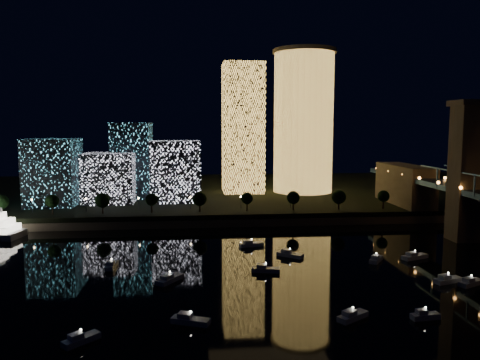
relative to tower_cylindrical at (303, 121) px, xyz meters
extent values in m
plane|color=black|center=(-27.18, -144.65, -43.41)|extent=(520.00, 520.00, 0.00)
cube|color=black|center=(-27.18, 15.35, -40.91)|extent=(420.00, 160.00, 5.00)
cube|color=#6B5E4C|center=(-27.18, -62.65, -41.91)|extent=(420.00, 6.00, 3.00)
cylinder|color=#F0B34C|center=(0.00, 0.00, -1.13)|extent=(32.00, 32.00, 74.56)
cylinder|color=#6B5E4C|center=(0.00, 0.00, 37.16)|extent=(34.00, 34.00, 2.00)
cube|color=#F0B34C|center=(-32.92, 2.27, -3.73)|extent=(21.79, 21.79, 69.34)
cube|color=white|center=(-67.99, -25.68, -23.93)|extent=(23.52, 19.90, 28.95)
cube|color=#4FBDD7|center=(-90.52, -11.26, -19.57)|extent=(18.83, 24.48, 37.67)
cube|color=white|center=(-99.18, -27.01, -26.75)|extent=(23.32, 21.20, 23.32)
cube|color=#4FBDD7|center=(-123.52, -31.52, -23.28)|extent=(21.61, 23.77, 30.25)
cube|color=#6B5E4C|center=(37.82, -94.65, -19.41)|extent=(11.00, 9.00, 48.00)
cube|color=#6B5E4C|center=(37.82, -94.65, 5.59)|extent=(13.00, 11.00, 2.00)
cube|color=#6B5E4C|center=(37.82, -44.65, -31.91)|extent=(12.00, 40.00, 23.00)
cube|color=navy|center=(32.82, -108.65, -21.91)|extent=(0.50, 0.50, 7.00)
cube|color=navy|center=(32.82, -84.65, -21.91)|extent=(0.50, 0.50, 7.00)
sphere|color=#FF9238|center=(32.32, -99.65, -23.61)|extent=(1.20, 1.20, 1.20)
sphere|color=#FF9238|center=(32.32, -54.65, -23.61)|extent=(1.20, 1.20, 1.20)
cube|color=silver|center=(-25.81, -158.48, -42.81)|extent=(7.84, 6.29, 1.20)
cube|color=silver|center=(-26.79, -159.11, -41.71)|extent=(3.37, 3.16, 1.00)
sphere|color=white|center=(-25.81, -158.48, -40.81)|extent=(0.36, 0.36, 0.36)
cube|color=silver|center=(8.72, -115.87, -42.81)|extent=(9.22, 5.76, 1.20)
cube|color=silver|center=(7.49, -116.34, -41.71)|extent=(3.69, 3.23, 1.00)
sphere|color=white|center=(8.72, -115.87, -40.81)|extent=(0.36, 0.36, 0.36)
cube|color=silver|center=(-60.27, -157.42, -42.81)|extent=(8.51, 5.36, 1.20)
cube|color=silver|center=(-61.41, -156.98, -41.71)|extent=(3.41, 2.99, 1.00)
sphere|color=white|center=(-60.27, -157.42, -40.81)|extent=(0.36, 0.36, 0.36)
cube|color=silver|center=(-4.43, -117.72, -42.81)|extent=(6.25, 7.27, 1.20)
cube|color=silver|center=(-5.09, -118.60, -41.71)|extent=(3.06, 3.19, 1.00)
sphere|color=white|center=(-4.43, -117.72, -40.81)|extent=(0.36, 0.36, 0.36)
cube|color=silver|center=(-29.47, -110.01, -42.81)|extent=(8.26, 7.21, 1.20)
cube|color=silver|center=(-30.46, -109.24, -41.71)|extent=(3.64, 3.50, 1.00)
sphere|color=white|center=(-29.47, -110.01, -40.81)|extent=(0.36, 0.36, 0.36)
cube|color=silver|center=(-10.36, -159.93, -42.81)|extent=(6.41, 2.64, 1.20)
cube|color=silver|center=(-11.29, -160.03, -41.71)|extent=(2.34, 1.84, 1.00)
sphere|color=white|center=(-10.36, -159.93, -40.81)|extent=(0.36, 0.36, 0.36)
cube|color=silver|center=(-39.43, -124.61, -42.81)|extent=(8.29, 4.24, 1.20)
cube|color=silver|center=(-40.59, -124.34, -41.71)|extent=(3.16, 2.63, 1.00)
sphere|color=white|center=(-39.43, -124.61, -40.81)|extent=(0.36, 0.36, 0.36)
cube|color=silver|center=(-83.49, -116.10, -42.81)|extent=(2.86, 7.62, 1.20)
cube|color=silver|center=(-83.56, -117.22, -41.71)|extent=(2.11, 2.74, 1.00)
sphere|color=white|center=(-83.49, -116.10, -40.81)|extent=(0.36, 0.36, 0.36)
cube|color=silver|center=(-80.92, -164.15, -42.81)|extent=(6.81, 6.69, 1.20)
cube|color=silver|center=(-81.70, -164.90, -41.71)|extent=(3.13, 3.11, 1.00)
sphere|color=white|center=(-80.92, -164.15, -40.81)|extent=(0.36, 0.36, 0.36)
cube|color=silver|center=(-40.02, -96.11, -42.81)|extent=(8.62, 4.30, 1.20)
cube|color=silver|center=(-41.23, -96.37, -41.71)|extent=(3.27, 2.70, 1.00)
sphere|color=white|center=(-40.02, -96.11, -40.81)|extent=(0.36, 0.36, 0.36)
cube|color=silver|center=(-65.94, -130.16, -42.81)|extent=(7.40, 8.93, 1.20)
cube|color=silver|center=(-66.70, -131.25, -41.71)|extent=(3.67, 3.88, 1.00)
sphere|color=white|center=(-65.94, -130.16, -40.81)|extent=(0.36, 0.36, 0.36)
cube|color=silver|center=(7.07, -138.02, -42.81)|extent=(8.34, 4.77, 1.20)
cube|color=silver|center=(5.93, -138.38, -41.71)|extent=(3.26, 2.79, 1.00)
sphere|color=white|center=(7.07, -138.02, -40.81)|extent=(0.36, 0.36, 0.36)
cube|color=silver|center=(11.92, -140.60, -42.81)|extent=(8.07, 5.52, 1.20)
cube|color=silver|center=(10.87, -141.09, -41.71)|extent=(3.31, 2.97, 1.00)
sphere|color=white|center=(11.92, -140.60, -40.81)|extent=(0.36, 0.36, 0.36)
cylinder|color=black|center=(-137.18, -56.65, -36.41)|extent=(0.70, 0.70, 4.00)
sphere|color=black|center=(-137.18, -56.65, -32.91)|extent=(6.06, 6.06, 6.06)
cylinder|color=black|center=(-117.18, -56.65, -36.41)|extent=(0.70, 0.70, 4.00)
sphere|color=black|center=(-117.18, -56.65, -32.91)|extent=(5.50, 5.50, 5.50)
cylinder|color=black|center=(-97.18, -56.65, -36.41)|extent=(0.70, 0.70, 4.00)
sphere|color=black|center=(-97.18, -56.65, -32.91)|extent=(6.09, 6.09, 6.09)
cylinder|color=black|center=(-77.18, -56.65, -36.41)|extent=(0.70, 0.70, 4.00)
sphere|color=black|center=(-77.18, -56.65, -32.91)|extent=(5.19, 5.19, 5.19)
cylinder|color=black|center=(-57.18, -56.65, -36.41)|extent=(0.70, 0.70, 4.00)
sphere|color=black|center=(-57.18, -56.65, -32.91)|extent=(5.94, 5.94, 5.94)
cylinder|color=black|center=(-37.18, -56.65, -36.41)|extent=(0.70, 0.70, 4.00)
sphere|color=black|center=(-37.18, -56.65, -32.91)|extent=(5.07, 5.07, 5.07)
cylinder|color=black|center=(-17.18, -56.65, -36.41)|extent=(0.70, 0.70, 4.00)
sphere|color=black|center=(-17.18, -56.65, -32.91)|extent=(5.64, 5.64, 5.64)
cylinder|color=black|center=(2.82, -56.65, -36.41)|extent=(0.70, 0.70, 4.00)
sphere|color=black|center=(2.82, -56.65, -32.91)|extent=(6.21, 6.21, 6.21)
cylinder|color=black|center=(22.82, -56.65, -36.41)|extent=(0.70, 0.70, 4.00)
sphere|color=black|center=(22.82, -56.65, -32.91)|extent=(5.14, 5.14, 5.14)
cylinder|color=black|center=(-127.18, -50.65, -35.91)|extent=(0.24, 0.24, 5.00)
sphere|color=#FFCC7F|center=(-127.18, -50.65, -33.11)|extent=(0.70, 0.70, 0.70)
cylinder|color=black|center=(-105.18, -50.65, -35.91)|extent=(0.24, 0.24, 5.00)
sphere|color=#FFCC7F|center=(-105.18, -50.65, -33.11)|extent=(0.70, 0.70, 0.70)
cylinder|color=black|center=(-83.18, -50.65, -35.91)|extent=(0.24, 0.24, 5.00)
sphere|color=#FFCC7F|center=(-83.18, -50.65, -33.11)|extent=(0.70, 0.70, 0.70)
cylinder|color=black|center=(-61.18, -50.65, -35.91)|extent=(0.24, 0.24, 5.00)
sphere|color=#FFCC7F|center=(-61.18, -50.65, -33.11)|extent=(0.70, 0.70, 0.70)
cylinder|color=black|center=(-39.18, -50.65, -35.91)|extent=(0.24, 0.24, 5.00)
sphere|color=#FFCC7F|center=(-39.18, -50.65, -33.11)|extent=(0.70, 0.70, 0.70)
cylinder|color=black|center=(-17.18, -50.65, -35.91)|extent=(0.24, 0.24, 5.00)
sphere|color=#FFCC7F|center=(-17.18, -50.65, -33.11)|extent=(0.70, 0.70, 0.70)
cylinder|color=black|center=(4.82, -50.65, -35.91)|extent=(0.24, 0.24, 5.00)
sphere|color=#FFCC7F|center=(4.82, -50.65, -33.11)|extent=(0.70, 0.70, 0.70)
camera|label=1|loc=(-59.02, -251.40, -2.35)|focal=35.00mm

